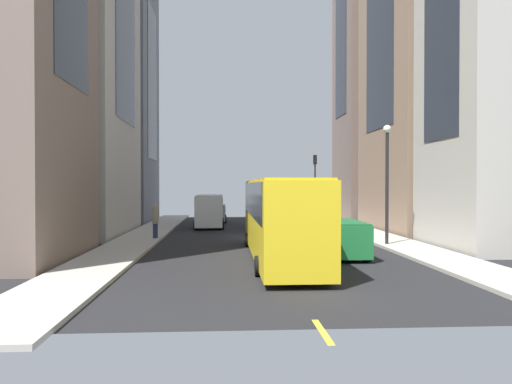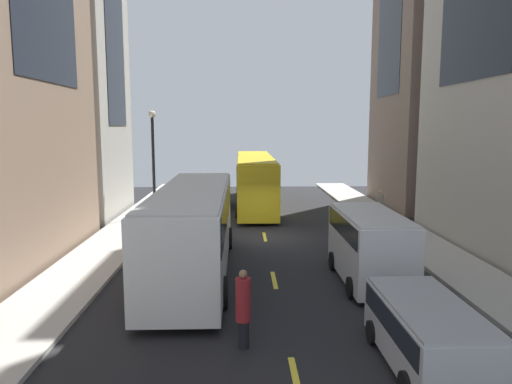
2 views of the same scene
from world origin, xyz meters
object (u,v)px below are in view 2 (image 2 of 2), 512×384
(car_green_1, at_px, (213,193))
(pedestrian_crossing_mid, at_px, (380,208))
(city_bus_white, at_px, (194,222))
(car_silver_0, at_px, (427,330))
(delivery_van_white, at_px, (370,242))
(streetcar_yellow, at_px, (255,177))
(pedestrian_waiting_curb, at_px, (243,307))

(car_green_1, relative_size, pedestrian_crossing_mid, 1.95)
(car_green_1, bearing_deg, city_bus_white, -89.47)
(city_bus_white, xyz_separation_m, car_silver_0, (6.18, -7.63, -1.07))
(delivery_van_white, bearing_deg, streetcar_yellow, 102.25)
(delivery_van_white, relative_size, pedestrian_crossing_mid, 2.49)
(streetcar_yellow, xyz_separation_m, car_silver_0, (3.35, -23.10, -1.19))
(car_silver_0, bearing_deg, delivery_van_white, 87.13)
(city_bus_white, height_order, car_green_1, city_bus_white)
(city_bus_white, height_order, pedestrian_waiting_curb, city_bus_white)
(city_bus_white, distance_m, pedestrian_crossing_mid, 12.13)
(streetcar_yellow, distance_m, delivery_van_white, 17.25)
(pedestrian_waiting_curb, bearing_deg, city_bus_white, 97.42)
(car_silver_0, bearing_deg, city_bus_white, 129.01)
(car_green_1, xyz_separation_m, pedestrian_waiting_curb, (2.02, -21.74, 0.09))
(delivery_van_white, distance_m, car_silver_0, 6.28)
(pedestrian_crossing_mid, bearing_deg, pedestrian_waiting_curb, -10.70)
(car_silver_0, bearing_deg, pedestrian_crossing_mid, 77.69)
(city_bus_white, height_order, car_silver_0, city_bus_white)
(delivery_van_white, height_order, pedestrian_crossing_mid, delivery_van_white)
(delivery_van_white, bearing_deg, pedestrian_waiting_curb, -132.40)
(pedestrian_crossing_mid, bearing_deg, city_bus_white, -33.68)
(delivery_van_white, relative_size, pedestrian_waiting_curb, 2.47)
(car_green_1, bearing_deg, delivery_van_white, -68.32)
(pedestrian_waiting_curb, bearing_deg, pedestrian_crossing_mid, 52.56)
(city_bus_white, bearing_deg, streetcar_yellow, 79.63)
(streetcar_yellow, relative_size, car_silver_0, 3.37)
(city_bus_white, bearing_deg, pedestrian_waiting_curb, -73.74)
(delivery_van_white, bearing_deg, pedestrian_crossing_mid, 71.42)
(streetcar_yellow, bearing_deg, car_silver_0, -81.76)
(city_bus_white, relative_size, delivery_van_white, 2.30)
(pedestrian_waiting_curb, bearing_deg, delivery_van_white, 38.77)
(streetcar_yellow, bearing_deg, pedestrian_waiting_curb, -92.50)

